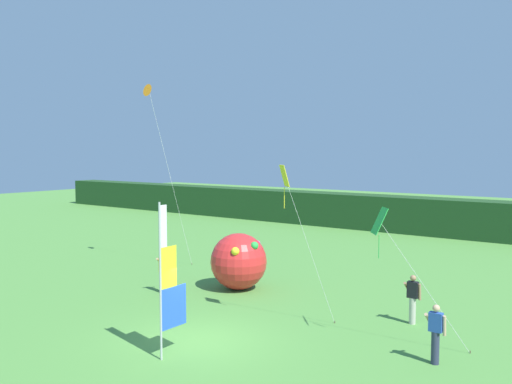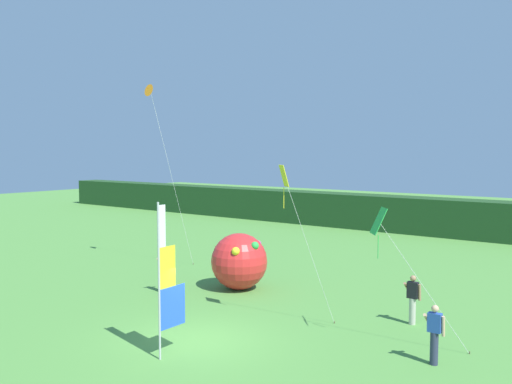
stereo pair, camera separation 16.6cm
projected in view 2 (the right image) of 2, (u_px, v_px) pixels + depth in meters
name	position (u px, v px, depth m)	size (l,w,h in m)	color
ground_plane	(194.00, 341.00, 16.47)	(120.00, 120.00, 0.00)	#518E3D
distant_treeline	(449.00, 218.00, 36.66)	(80.00, 2.40, 2.54)	#1E421E
banner_flag	(167.00, 283.00, 15.08)	(0.06, 1.03, 4.42)	#B7B7BC
person_near_banner	(413.00, 298.00, 17.99)	(0.55, 0.48, 1.67)	#B7B2A3
person_mid_field	(435.00, 333.00, 14.59)	(0.55, 0.48, 1.65)	#2D334C
person_far_left	(164.00, 271.00, 21.96)	(0.55, 0.48, 1.70)	black
inflatable_balloon	(239.00, 261.00, 22.56)	(2.37, 2.37, 2.37)	red
kite_yellow_diamond_0	(287.00, 184.00, 17.60)	(1.57, 1.45, 5.36)	brown
kite_orange_delta_1	(151.00, 92.00, 26.54)	(1.73, 1.69, 9.10)	brown
kite_green_diamond_2	(382.00, 226.00, 15.90)	(2.83, 1.22, 4.15)	brown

